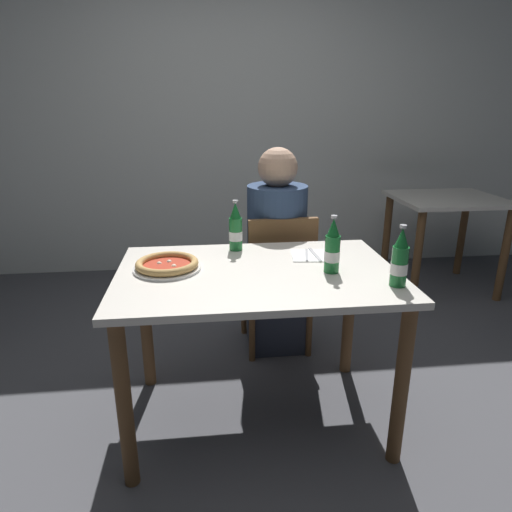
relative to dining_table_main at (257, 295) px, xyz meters
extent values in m
plane|color=#4C4C51|center=(0.00, 0.00, -0.64)|extent=(8.00, 8.00, 0.00)
cube|color=white|center=(0.00, 2.20, 0.66)|extent=(7.00, 0.10, 2.60)
cube|color=silver|center=(0.00, 0.00, 0.10)|extent=(1.20, 0.80, 0.03)
cylinder|color=brown|center=(-0.54, -0.34, -0.28)|extent=(0.06, 0.06, 0.72)
cylinder|color=brown|center=(0.54, -0.34, -0.28)|extent=(0.06, 0.06, 0.72)
cylinder|color=brown|center=(-0.54, 0.34, -0.28)|extent=(0.06, 0.06, 0.72)
cylinder|color=brown|center=(0.54, 0.34, -0.28)|extent=(0.06, 0.06, 0.72)
cube|color=brown|center=(0.19, 0.68, -0.21)|extent=(0.42, 0.42, 0.04)
cube|color=brown|center=(0.20, 0.50, 0.01)|extent=(0.38, 0.06, 0.40)
cylinder|color=brown|center=(0.35, 0.86, -0.43)|extent=(0.04, 0.04, 0.41)
cylinder|color=brown|center=(0.01, 0.84, -0.43)|extent=(0.04, 0.04, 0.41)
cylinder|color=brown|center=(0.37, 0.52, -0.43)|extent=(0.04, 0.04, 0.41)
cylinder|color=brown|center=(0.03, 0.50, -0.43)|extent=(0.04, 0.04, 0.41)
cube|color=#2D3342|center=(0.19, 0.66, -0.41)|extent=(0.32, 0.28, 0.45)
cylinder|color=#33476B|center=(0.19, 0.66, 0.09)|extent=(0.34, 0.34, 0.55)
sphere|color=tan|center=(0.19, 0.66, 0.46)|extent=(0.22, 0.22, 0.22)
cube|color=silver|center=(1.65, 1.44, 0.10)|extent=(0.80, 0.70, 0.03)
cylinder|color=brown|center=(1.31, 1.15, -0.28)|extent=(0.06, 0.06, 0.72)
cylinder|color=brown|center=(1.99, 1.15, -0.28)|extent=(0.06, 0.06, 0.72)
cylinder|color=brown|center=(1.31, 1.73, -0.28)|extent=(0.06, 0.06, 0.72)
cylinder|color=brown|center=(1.99, 1.73, -0.28)|extent=(0.06, 0.06, 0.72)
cylinder|color=white|center=(-0.39, 0.06, 0.12)|extent=(0.29, 0.29, 0.01)
cylinder|color=#AD2D19|center=(-0.39, 0.06, 0.13)|extent=(0.21, 0.21, 0.01)
torus|color=tan|center=(-0.39, 0.06, 0.14)|extent=(0.27, 0.27, 0.03)
sphere|color=silver|center=(-0.42, 0.08, 0.13)|extent=(0.02, 0.02, 0.02)
sphere|color=silver|center=(-0.36, 0.04, 0.13)|extent=(0.02, 0.02, 0.02)
sphere|color=silver|center=(-0.38, 0.10, 0.13)|extent=(0.02, 0.02, 0.02)
cylinder|color=#196B2D|center=(0.53, -0.23, 0.19)|extent=(0.06, 0.06, 0.16)
cone|color=#196B2D|center=(0.53, -0.23, 0.31)|extent=(0.05, 0.05, 0.07)
cylinder|color=#B7B7BC|center=(0.53, -0.23, 0.36)|extent=(0.03, 0.03, 0.01)
cylinder|color=white|center=(0.53, -0.23, 0.19)|extent=(0.07, 0.07, 0.04)
cylinder|color=#196B2D|center=(-0.07, 0.30, 0.19)|extent=(0.06, 0.06, 0.16)
cone|color=#196B2D|center=(-0.07, 0.30, 0.31)|extent=(0.05, 0.05, 0.07)
cylinder|color=#B7B7BC|center=(-0.07, 0.30, 0.36)|extent=(0.03, 0.03, 0.01)
cylinder|color=white|center=(-0.07, 0.30, 0.19)|extent=(0.07, 0.07, 0.04)
cylinder|color=#196B2D|center=(0.31, -0.05, 0.19)|extent=(0.06, 0.06, 0.16)
cone|color=#196B2D|center=(0.31, -0.05, 0.31)|extent=(0.05, 0.05, 0.07)
cylinder|color=#B7B7BC|center=(0.31, -0.05, 0.36)|extent=(0.03, 0.03, 0.01)
cylinder|color=white|center=(0.31, -0.05, 0.19)|extent=(0.07, 0.07, 0.04)
cube|color=white|center=(0.27, 0.17, 0.12)|extent=(0.20, 0.20, 0.00)
cube|color=silver|center=(0.29, 0.17, 0.12)|extent=(0.02, 0.19, 0.00)
cube|color=silver|center=(0.25, 0.17, 0.12)|extent=(0.05, 0.17, 0.00)
camera|label=1|loc=(-0.21, -1.80, 0.80)|focal=31.67mm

